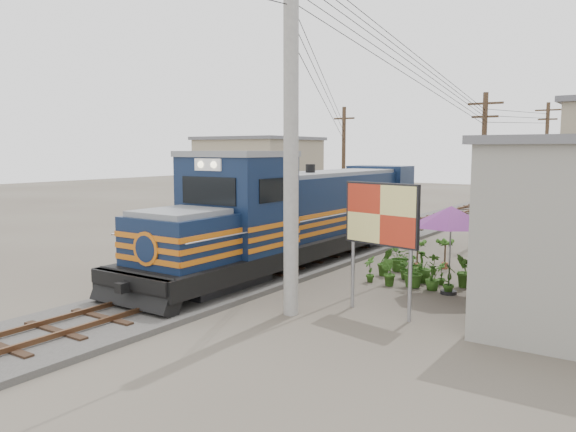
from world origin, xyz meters
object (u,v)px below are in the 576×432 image
Objects in this scene: market_umbrella at (451,217)px; vendor at (503,257)px; locomotive at (302,217)px; billboard at (381,218)px.

market_umbrella is 3.30m from vendor.
locomotive is 4.82× the size of billboard.
vendor is (7.22, 1.28, -1.00)m from locomotive.
market_umbrella reaches higher than vendor.
locomotive reaches higher than market_umbrella.
billboard is at bearing 31.81° from vendor.
market_umbrella is 1.79× the size of vendor.
locomotive is 7.20m from billboard.
market_umbrella is (0.85, 3.14, -0.22)m from billboard.
vendor is (0.90, 2.76, -1.56)m from market_umbrella.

